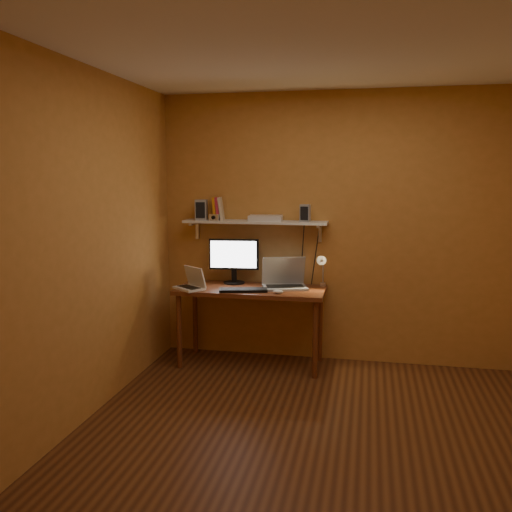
% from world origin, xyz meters
% --- Properties ---
extents(room, '(3.44, 3.24, 2.64)m').
position_xyz_m(room, '(0.00, 0.00, 1.30)').
color(room, brown).
rests_on(room, ground).
extents(desk, '(1.40, 0.60, 0.75)m').
position_xyz_m(desk, '(-0.76, 1.28, 0.66)').
color(desk, maroon).
rests_on(desk, ground).
extents(wall_shelf, '(1.40, 0.25, 0.21)m').
position_xyz_m(wall_shelf, '(-0.76, 1.47, 1.36)').
color(wall_shelf, silver).
rests_on(wall_shelf, room).
extents(monitor, '(0.49, 0.23, 0.44)m').
position_xyz_m(monitor, '(-0.97, 1.46, 1.00)').
color(monitor, black).
rests_on(monitor, desk).
extents(laptop, '(0.48, 0.40, 0.29)m').
position_xyz_m(laptop, '(-0.45, 1.37, 0.83)').
color(laptop, gray).
rests_on(laptop, desk).
extents(netbook, '(0.35, 0.33, 0.21)m').
position_xyz_m(netbook, '(-1.29, 1.13, 0.81)').
color(netbook, silver).
rests_on(netbook, desk).
extents(keyboard, '(0.46, 0.24, 0.02)m').
position_xyz_m(keyboard, '(-0.79, 1.12, 0.76)').
color(keyboard, black).
rests_on(keyboard, desk).
extents(mouse, '(0.10, 0.06, 0.03)m').
position_xyz_m(mouse, '(-0.46, 1.09, 0.77)').
color(mouse, silver).
rests_on(mouse, desk).
extents(desk_lamp, '(0.09, 0.23, 0.38)m').
position_xyz_m(desk_lamp, '(-0.10, 1.41, 0.96)').
color(desk_lamp, silver).
rests_on(desk_lamp, desk).
extents(speaker_left, '(0.12, 0.12, 0.20)m').
position_xyz_m(speaker_left, '(-1.29, 1.46, 1.47)').
color(speaker_left, gray).
rests_on(speaker_left, wall_shelf).
extents(speaker_right, '(0.10, 0.10, 0.16)m').
position_xyz_m(speaker_right, '(-0.27, 1.46, 1.46)').
color(speaker_right, gray).
rests_on(speaker_right, wall_shelf).
extents(books, '(0.13, 0.16, 0.22)m').
position_xyz_m(books, '(-1.13, 1.49, 1.49)').
color(books, orange).
rests_on(books, wall_shelf).
extents(shelf_camera, '(0.11, 0.05, 0.06)m').
position_xyz_m(shelf_camera, '(-1.15, 1.41, 1.41)').
color(shelf_camera, silver).
rests_on(shelf_camera, wall_shelf).
extents(router, '(0.34, 0.24, 0.05)m').
position_xyz_m(router, '(-0.65, 1.47, 1.40)').
color(router, silver).
rests_on(router, wall_shelf).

